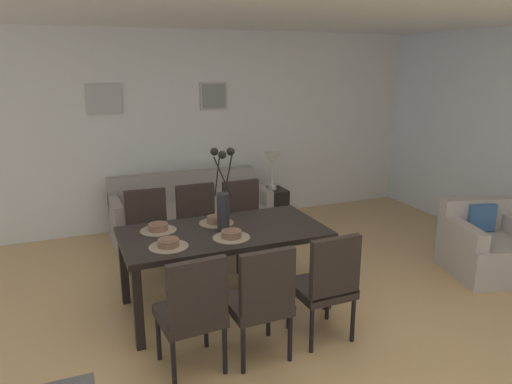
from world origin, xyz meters
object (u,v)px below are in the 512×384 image
object	(u,v)px
dining_chair_near_left	(193,309)
sofa	(190,216)
dining_chair_mid_left	(327,282)
framed_picture_left	(104,99)
dining_chair_near_right	(148,231)
bowl_far_left	(231,233)
centerpiece_vase	(223,200)
dining_chair_far_right	(199,224)
side_table	(272,208)
table_lamp	(272,162)
bowl_near_left	(168,242)
dining_chair_mid_right	(245,219)
framed_picture_center	(214,96)
bowl_far_right	(216,219)
dining_chair_far_left	(261,298)
bowl_near_right	(158,226)
armchair	(488,247)
dining_table	(224,238)

from	to	relation	value
dining_chair_near_left	sofa	world-z (taller)	dining_chair_near_left
dining_chair_mid_left	framed_picture_left	xyz separation A→B (m)	(-1.27, 3.30, 1.23)
dining_chair_near_right	bowl_far_left	world-z (taller)	dining_chair_near_right
dining_chair_mid_left	centerpiece_vase	world-z (taller)	centerpiece_vase
dining_chair_far_right	side_table	size ratio (longest dim) A/B	1.77
dining_chair_near_left	sofa	distance (m)	2.85
side_table	table_lamp	size ratio (longest dim) A/B	1.02
bowl_near_left	bowl_far_left	distance (m)	0.54
dining_chair_mid_right	sofa	world-z (taller)	dining_chair_mid_right
bowl_near_left	dining_chair_near_right	bearing A→B (deg)	88.95
centerpiece_vase	framed_picture_left	world-z (taller)	framed_picture_left
centerpiece_vase	framed_picture_center	bearing A→B (deg)	73.92
dining_chair_far_right	bowl_far_left	xyz separation A→B (m)	(-0.03, -1.11, 0.27)
bowl_far_right	sofa	world-z (taller)	bowl_far_right
dining_chair_mid_left	dining_chair_far_right	bearing A→B (deg)	107.18
dining_chair_far_left	bowl_near_right	size ratio (longest dim) A/B	5.41
dining_chair_near_left	armchair	distance (m)	3.39
dining_chair_near_left	centerpiece_vase	bearing A→B (deg)	58.71
bowl_far_right	bowl_near_left	bearing A→B (deg)	-142.25
bowl_far_left	dining_chair_far_left	bearing A→B (deg)	-91.34
bowl_far_left	centerpiece_vase	bearing A→B (deg)	89.75
dining_chair_far_left	side_table	distance (m)	3.09
bowl_far_left	dining_chair_far_right	bearing A→B (deg)	88.69
dining_chair_mid_right	framed_picture_center	xyz separation A→B (m)	(0.17, 1.58, 1.23)
centerpiece_vase	armchair	bearing A→B (deg)	-7.67
bowl_far_right	armchair	world-z (taller)	bowl_far_right
dining_chair_mid_right	armchair	size ratio (longest dim) A/B	0.94
dining_chair_far_right	side_table	xyz separation A→B (m)	(1.30, 0.98, -0.25)
dining_chair_near_right	bowl_far_right	world-z (taller)	dining_chair_near_right
centerpiece_vase	side_table	distance (m)	2.42
bowl_near_left	dining_chair_mid_left	bearing A→B (deg)	-30.02
dining_chair_near_right	table_lamp	distance (m)	2.13
dining_table	sofa	distance (m)	1.94
dining_chair_mid_right	sofa	distance (m)	1.11
sofa	bowl_far_right	bearing A→B (deg)	-96.03
bowl_far_right	side_table	size ratio (longest dim) A/B	0.33
bowl_far_right	dining_table	bearing A→B (deg)	-90.00
dining_chair_far_right	bowl_near_left	xyz separation A→B (m)	(-0.57, -1.11, 0.27)
sofa	dining_chair_mid_right	bearing A→B (deg)	-70.62
armchair	dining_chair_far_left	bearing A→B (deg)	-169.80
bowl_near_right	sofa	world-z (taller)	bowl_near_right
bowl_far_right	dining_chair_mid_left	bearing A→B (deg)	-61.84
bowl_near_left	table_lamp	bearing A→B (deg)	48.23
dining_chair_far_right	armchair	distance (m)	3.09
dining_table	armchair	distance (m)	2.87
centerpiece_vase	side_table	world-z (taller)	centerpiece_vase
armchair	dining_chair_mid_left	bearing A→B (deg)	-168.26
framed_picture_left	table_lamp	bearing A→B (deg)	-15.73
dining_chair_far_right	table_lamp	distance (m)	1.67
dining_table	framed_picture_center	distance (m)	2.77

